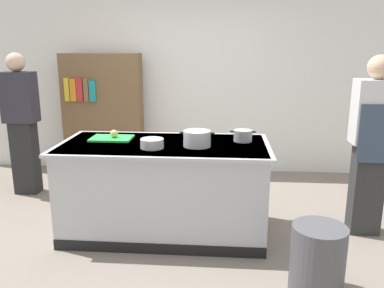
{
  "coord_description": "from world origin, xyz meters",
  "views": [
    {
      "loc": [
        0.55,
        -3.56,
        1.79
      ],
      "look_at": [
        0.25,
        0.2,
        0.85
      ],
      "focal_mm": 36.74,
      "sensor_mm": 36.0,
      "label": 1
    }
  ],
  "objects": [
    {
      "name": "mixing_bowl",
      "position": [
        -0.08,
        -0.18,
        0.94
      ],
      "size": [
        0.21,
        0.21,
        0.09
      ],
      "primitive_type": "cylinder",
      "color": "#B7BABF",
      "rests_on": "counter_island"
    },
    {
      "name": "onion",
      "position": [
        -0.51,
        0.12,
        0.96
      ],
      "size": [
        0.08,
        0.08,
        0.08
      ],
      "primitive_type": "sphere",
      "color": "tan",
      "rests_on": "cutting_board"
    },
    {
      "name": "person_chef",
      "position": [
        1.95,
        0.15,
        0.91
      ],
      "size": [
        0.38,
        0.25,
        1.72
      ],
      "rotation": [
        0.0,
        0.0,
        1.62
      ],
      "color": "#2F2F2F",
      "rests_on": "ground_plane"
    },
    {
      "name": "trash_bin",
      "position": [
        1.27,
        -0.89,
        0.26
      ],
      "size": [
        0.4,
        0.4,
        0.53
      ],
      "primitive_type": "cylinder",
      "color": "#4C4C51",
      "rests_on": "ground_plane"
    },
    {
      "name": "bookshelf",
      "position": [
        -1.14,
        1.8,
        0.85
      ],
      "size": [
        1.1,
        0.31,
        1.7
      ],
      "color": "brown",
      "rests_on": "ground_plane"
    },
    {
      "name": "counter_island",
      "position": [
        0.0,
        -0.0,
        0.47
      ],
      "size": [
        1.98,
        0.98,
        0.9
      ],
      "color": "#B7BABF",
      "rests_on": "ground_plane"
    },
    {
      "name": "person_guest",
      "position": [
        -1.88,
        0.93,
        0.91
      ],
      "size": [
        0.38,
        0.24,
        1.72
      ],
      "rotation": [
        0.0,
        0.0,
        -1.74
      ],
      "color": "#242424",
      "rests_on": "ground_plane"
    },
    {
      "name": "back_wall",
      "position": [
        0.0,
        2.1,
        1.5
      ],
      "size": [
        6.4,
        0.12,
        3.0
      ],
      "primitive_type": "cube",
      "color": "white",
      "rests_on": "ground_plane"
    },
    {
      "name": "stock_pot",
      "position": [
        0.32,
        -0.08,
        0.97
      ],
      "size": [
        0.32,
        0.25,
        0.14
      ],
      "color": "#B7BABF",
      "rests_on": "counter_island"
    },
    {
      "name": "sauce_pan",
      "position": [
        0.75,
        0.15,
        0.96
      ],
      "size": [
        0.24,
        0.18,
        0.11
      ],
      "color": "#99999E",
      "rests_on": "counter_island"
    },
    {
      "name": "cutting_board",
      "position": [
        -0.54,
        0.13,
        0.91
      ],
      "size": [
        0.4,
        0.28,
        0.02
      ],
      "primitive_type": "cube",
      "color": "green",
      "rests_on": "counter_island"
    },
    {
      "name": "ground_plane",
      "position": [
        0.0,
        0.0,
        0.0
      ],
      "size": [
        10.0,
        10.0,
        0.0
      ],
      "primitive_type": "plane",
      "color": "slate"
    }
  ]
}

